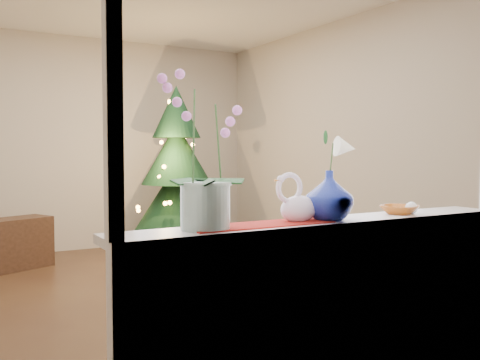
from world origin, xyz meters
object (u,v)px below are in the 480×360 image
object	(u,v)px
paperweight	(411,208)
side_table	(15,244)
swan	(299,199)
xmas_tree	(177,171)
blue_vase	(329,192)
amber_dish	(400,210)
orchid_pot	(205,151)

from	to	relation	value
paperweight	side_table	xyz separation A→B (m)	(-1.48, 4.09, -0.68)
swan	xmas_tree	xyz separation A→B (m)	(1.05, 3.93, -0.01)
side_table	paperweight	bearing A→B (deg)	-94.05
blue_vase	amber_dish	size ratio (longest dim) A/B	1.68
paperweight	xmas_tree	world-z (taller)	xmas_tree
xmas_tree	side_table	distance (m)	1.97
swan	amber_dish	size ratio (longest dim) A/B	1.58
blue_vase	xmas_tree	size ratio (longest dim) A/B	0.14
xmas_tree	swan	bearing A→B (deg)	-104.95
paperweight	xmas_tree	distance (m)	3.98
xmas_tree	side_table	bearing A→B (deg)	176.15
swan	side_table	xyz separation A→B (m)	(-0.77, 4.05, -0.76)
orchid_pot	swan	size ratio (longest dim) A/B	2.57
swan	paperweight	world-z (taller)	swan
blue_vase	amber_dish	xyz separation A→B (m)	(0.49, 0.02, -0.12)
amber_dish	blue_vase	bearing A→B (deg)	-177.94
xmas_tree	blue_vase	bearing A→B (deg)	-102.65
paperweight	side_table	size ratio (longest dim) A/B	0.09
blue_vase	paperweight	bearing A→B (deg)	-1.13
paperweight	amber_dish	bearing A→B (deg)	153.67
blue_vase	xmas_tree	xyz separation A→B (m)	(0.89, 3.96, -0.04)
orchid_pot	amber_dish	xyz separation A→B (m)	(1.14, -0.01, -0.32)
orchid_pot	xmas_tree	distance (m)	4.23
swan	side_table	world-z (taller)	swan
side_table	xmas_tree	bearing A→B (deg)	-27.80
amber_dish	orchid_pot	bearing A→B (deg)	179.63
orchid_pot	xmas_tree	world-z (taller)	xmas_tree
amber_dish	swan	bearing A→B (deg)	179.26
blue_vase	side_table	xyz separation A→B (m)	(-0.93, 4.08, -0.79)
blue_vase	side_table	bearing A→B (deg)	102.84
paperweight	side_table	distance (m)	4.40
paperweight	orchid_pot	bearing A→B (deg)	178.29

